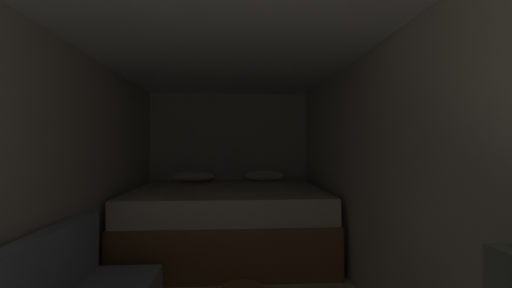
% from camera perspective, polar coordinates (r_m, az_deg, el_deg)
% --- Properties ---
extents(wall_back, '(2.36, 0.05, 1.99)m').
position_cam_1_polar(wall_back, '(4.92, -4.55, -3.17)').
color(wall_back, beige).
rests_on(wall_back, ground).
extents(wall_left, '(0.05, 5.17, 1.99)m').
position_cam_1_polar(wall_left, '(2.62, -31.83, -5.65)').
color(wall_left, beige).
rests_on(wall_left, ground).
extents(wall_right, '(0.05, 5.17, 1.99)m').
position_cam_1_polar(wall_right, '(2.55, 21.51, -5.82)').
color(wall_right, beige).
rests_on(wall_right, ground).
extents(ceiling_slab, '(2.36, 5.17, 0.05)m').
position_cam_1_polar(ceiling_slab, '(2.43, -5.51, 18.33)').
color(ceiling_slab, white).
rests_on(ceiling_slab, wall_left).
extents(bed, '(2.14, 1.83, 0.91)m').
position_cam_1_polar(bed, '(4.02, -4.77, -12.66)').
color(bed, olive).
rests_on(bed, ground).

